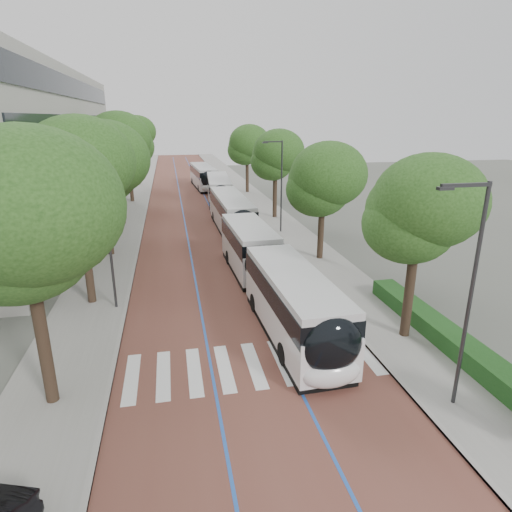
{
  "coord_description": "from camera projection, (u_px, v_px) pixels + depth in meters",
  "views": [
    {
      "loc": [
        -2.82,
        -14.47,
        9.97
      ],
      "look_at": [
        1.78,
        8.4,
        2.4
      ],
      "focal_mm": 30.0,
      "sensor_mm": 36.0,
      "label": 1
    }
  ],
  "objects": [
    {
      "name": "lane_line_left",
      "position": [
        181.0,
        200.0,
        54.09
      ],
      "size": [
        0.12,
        126.0,
        0.01
      ],
      "primitive_type": "cube",
      "color": "#2353AF",
      "rests_on": "road"
    },
    {
      "name": "ground",
      "position": [
        254.0,
        379.0,
        17.1
      ],
      "size": [
        160.0,
        160.0,
        0.0
      ],
      "primitive_type": "plane",
      "color": "#51544C",
      "rests_on": "ground"
    },
    {
      "name": "bus_queued_2",
      "position": [
        204.0,
        177.0,
        62.95
      ],
      "size": [
        3.24,
        12.52,
        3.2
      ],
      "rotation": [
        0.0,
        0.0,
        0.06
      ],
      "color": "silver",
      "rests_on": "ground"
    },
    {
      "name": "streetlight_near",
      "position": [
        468.0,
        282.0,
        14.06
      ],
      "size": [
        1.82,
        0.2,
        8.0
      ],
      "color": "#2F2F31",
      "rests_on": "sidewalk_right"
    },
    {
      "name": "sidewalk_right",
      "position": [
        251.0,
        197.0,
        55.79
      ],
      "size": [
        4.0,
        140.0,
        0.12
      ],
      "primitive_type": "cube",
      "color": "gray",
      "rests_on": "ground"
    },
    {
      "name": "kerb_right",
      "position": [
        237.0,
        198.0,
        55.43
      ],
      "size": [
        0.2,
        140.0,
        0.14
      ],
      "primitive_type": "cube",
      "color": "gray",
      "rests_on": "ground"
    },
    {
      "name": "trees_right",
      "position": [
        286.0,
        163.0,
        38.9
      ],
      "size": [
        5.49,
        47.14,
        8.58
      ],
      "color": "black",
      "rests_on": "ground"
    },
    {
      "name": "zebra_crossing",
      "position": [
        254.0,
        365.0,
        18.06
      ],
      "size": [
        10.55,
        3.6,
        0.01
      ],
      "color": "silver",
      "rests_on": "ground"
    },
    {
      "name": "bus_queued_1",
      "position": [
        219.0,
        191.0,
        51.0
      ],
      "size": [
        3.31,
        12.53,
        3.2
      ],
      "rotation": [
        0.0,
        0.0,
        -0.07
      ],
      "color": "silver",
      "rests_on": "ground"
    },
    {
      "name": "road",
      "position": [
        193.0,
        200.0,
        54.4
      ],
      "size": [
        11.0,
        140.0,
        0.02
      ],
      "primitive_type": "cube",
      "color": "brown",
      "rests_on": "ground"
    },
    {
      "name": "trees_left",
      "position": [
        112.0,
        156.0,
        36.12
      ],
      "size": [
        6.29,
        60.8,
        10.01
      ],
      "color": "black",
      "rests_on": "ground"
    },
    {
      "name": "bus_queued_0",
      "position": [
        232.0,
        214.0,
        38.75
      ],
      "size": [
        2.73,
        12.44,
        3.2
      ],
      "rotation": [
        0.0,
        0.0,
        0.02
      ],
      "color": "silver",
      "rests_on": "ground"
    },
    {
      "name": "lamp_post_left",
      "position": [
        109.0,
        236.0,
        22.15
      ],
      "size": [
        0.14,
        0.14,
        8.0
      ],
      "primitive_type": "cylinder",
      "color": "#2F2F31",
      "rests_on": "sidewalk_left"
    },
    {
      "name": "sidewalk_left",
      "position": [
        133.0,
        201.0,
        52.98
      ],
      "size": [
        4.0,
        140.0,
        0.12
      ],
      "primitive_type": "cube",
      "color": "gray",
      "rests_on": "ground"
    },
    {
      "name": "kerb_left",
      "position": [
        148.0,
        201.0,
        53.33
      ],
      "size": [
        0.2,
        140.0,
        0.14
      ],
      "primitive_type": "cube",
      "color": "gray",
      "rests_on": "ground"
    },
    {
      "name": "hedge",
      "position": [
        458.0,
        345.0,
        18.65
      ],
      "size": [
        1.2,
        14.0,
        0.8
      ],
      "primitive_type": "cube",
      "color": "#194317",
      "rests_on": "sidewalk_right"
    },
    {
      "name": "lane_line_right",
      "position": [
        206.0,
        199.0,
        54.69
      ],
      "size": [
        0.12,
        126.0,
        0.01
      ],
      "primitive_type": "cube",
      "color": "#2353AF",
      "rests_on": "road"
    },
    {
      "name": "lead_bus",
      "position": [
        272.0,
        277.0,
        23.53
      ],
      "size": [
        3.18,
        18.48,
        3.2
      ],
      "rotation": [
        0.0,
        0.0,
        0.04
      ],
      "color": "black",
      "rests_on": "ground"
    },
    {
      "name": "streetlight_far",
      "position": [
        280.0,
        179.0,
        37.37
      ],
      "size": [
        1.82,
        0.2,
        8.0
      ],
      "color": "#2F2F31",
      "rests_on": "sidewalk_right"
    }
  ]
}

